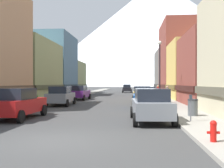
{
  "coord_description": "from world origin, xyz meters",
  "views": [
    {
      "loc": [
        2.82,
        -9.22,
        2.06
      ],
      "look_at": [
        0.02,
        26.92,
        1.95
      ],
      "focal_mm": 42.62,
      "sensor_mm": 36.0,
      "label": 1
    }
  ],
  "objects_px": {
    "parking_meter_near": "(191,104)",
    "pedestrian_2": "(157,92)",
    "car_right_1": "(144,97)",
    "potted_plant_0": "(36,98)",
    "car_right_2": "(142,94)",
    "car_driving_0": "(127,88)",
    "streetlamp_right": "(160,63)",
    "car_left_2": "(80,92)",
    "car_left_1": "(61,96)",
    "car_right_0": "(151,105)",
    "car_left_0": "(18,103)",
    "fire_hydrant_near": "(213,130)",
    "pedestrian_0": "(167,95)",
    "trash_bin_right": "(193,107)",
    "pedestrian_1": "(158,92)"
  },
  "relations": [
    {
      "from": "car_left_2",
      "to": "streetlamp_right",
      "type": "height_order",
      "value": "streetlamp_right"
    },
    {
      "from": "car_right_0",
      "to": "car_right_1",
      "type": "distance_m",
      "value": 7.85
    },
    {
      "from": "parking_meter_near",
      "to": "pedestrian_1",
      "type": "distance_m",
      "value": 22.52
    },
    {
      "from": "pedestrian_2",
      "to": "streetlamp_right",
      "type": "distance_m",
      "value": 12.5
    },
    {
      "from": "car_right_1",
      "to": "car_driving_0",
      "type": "height_order",
      "value": "same"
    },
    {
      "from": "car_right_2",
      "to": "fire_hydrant_near",
      "type": "distance_m",
      "value": 19.29
    },
    {
      "from": "car_right_2",
      "to": "car_driving_0",
      "type": "height_order",
      "value": "same"
    },
    {
      "from": "car_driving_0",
      "to": "fire_hydrant_near",
      "type": "relative_size",
      "value": 6.25
    },
    {
      "from": "car_left_2",
      "to": "car_driving_0",
      "type": "relative_size",
      "value": 1.02
    },
    {
      "from": "fire_hydrant_near",
      "to": "car_right_0",
      "type": "bearing_deg",
      "value": 107.29
    },
    {
      "from": "trash_bin_right",
      "to": "pedestrian_1",
      "type": "height_order",
      "value": "pedestrian_1"
    },
    {
      "from": "car_left_2",
      "to": "car_right_2",
      "type": "relative_size",
      "value": 1.02
    },
    {
      "from": "car_right_0",
      "to": "car_driving_0",
      "type": "xyz_separation_m",
      "value": [
        -2.2,
        44.67,
        0.0
      ]
    },
    {
      "from": "car_left_1",
      "to": "pedestrian_1",
      "type": "relative_size",
      "value": 2.71
    },
    {
      "from": "car_right_1",
      "to": "trash_bin_right",
      "type": "height_order",
      "value": "car_right_1"
    },
    {
      "from": "car_right_1",
      "to": "potted_plant_0",
      "type": "xyz_separation_m",
      "value": [
        -10.8,
        4.26,
        -0.31
      ]
    },
    {
      "from": "car_left_0",
      "to": "pedestrian_0",
      "type": "bearing_deg",
      "value": 49.36
    },
    {
      "from": "car_left_1",
      "to": "car_right_2",
      "type": "distance_m",
      "value": 8.58
    },
    {
      "from": "car_left_2",
      "to": "pedestrian_1",
      "type": "bearing_deg",
      "value": 18.55
    },
    {
      "from": "car_right_2",
      "to": "potted_plant_0",
      "type": "height_order",
      "value": "car_right_2"
    },
    {
      "from": "potted_plant_0",
      "to": "pedestrian_1",
      "type": "relative_size",
      "value": 0.51
    },
    {
      "from": "car_left_2",
      "to": "streetlamp_right",
      "type": "bearing_deg",
      "value": -40.47
    },
    {
      "from": "car_left_1",
      "to": "trash_bin_right",
      "type": "bearing_deg",
      "value": -38.98
    },
    {
      "from": "streetlamp_right",
      "to": "car_left_2",
      "type": "bearing_deg",
      "value": 139.53
    },
    {
      "from": "car_driving_0",
      "to": "pedestrian_1",
      "type": "xyz_separation_m",
      "value": [
        4.65,
        -22.66,
        0.01
      ]
    },
    {
      "from": "car_driving_0",
      "to": "parking_meter_near",
      "type": "distance_m",
      "value": 45.36
    },
    {
      "from": "car_right_1",
      "to": "car_left_0",
      "type": "bearing_deg",
      "value": -136.73
    },
    {
      "from": "pedestrian_2",
      "to": "car_left_0",
      "type": "bearing_deg",
      "value": -114.35
    },
    {
      "from": "pedestrian_2",
      "to": "car_driving_0",
      "type": "bearing_deg",
      "value": 102.06
    },
    {
      "from": "car_right_0",
      "to": "fire_hydrant_near",
      "type": "distance_m",
      "value": 5.56
    },
    {
      "from": "pedestrian_2",
      "to": "pedestrian_1",
      "type": "bearing_deg",
      "value": -90.0
    },
    {
      "from": "fire_hydrant_near",
      "to": "pedestrian_0",
      "type": "xyz_separation_m",
      "value": [
        0.8,
        17.7,
        0.38
      ]
    },
    {
      "from": "car_right_0",
      "to": "trash_bin_right",
      "type": "distance_m",
      "value": 3.09
    },
    {
      "from": "car_right_1",
      "to": "pedestrian_0",
      "type": "xyz_separation_m",
      "value": [
        2.45,
        4.55,
        0.0
      ]
    },
    {
      "from": "car_left_0",
      "to": "car_right_0",
      "type": "distance_m",
      "value": 7.64
    },
    {
      "from": "pedestrian_1",
      "to": "pedestrian_2",
      "type": "xyz_separation_m",
      "value": [
        0.0,
        0.89,
        -0.04
      ]
    },
    {
      "from": "car_left_2",
      "to": "car_left_1",
      "type": "bearing_deg",
      "value": -89.97
    },
    {
      "from": "streetlamp_right",
      "to": "parking_meter_near",
      "type": "bearing_deg",
      "value": -87.98
    },
    {
      "from": "car_right_2",
      "to": "streetlamp_right",
      "type": "bearing_deg",
      "value": -63.36
    },
    {
      "from": "potted_plant_0",
      "to": "pedestrian_2",
      "type": "relative_size",
      "value": 0.54
    },
    {
      "from": "car_left_1",
      "to": "car_right_0",
      "type": "distance_m",
      "value": 12.52
    },
    {
      "from": "trash_bin_right",
      "to": "streetlamp_right",
      "type": "xyz_separation_m",
      "value": [
        -1.0,
        9.1,
        3.34
      ]
    },
    {
      "from": "fire_hydrant_near",
      "to": "pedestrian_0",
      "type": "relative_size",
      "value": 0.43
    },
    {
      "from": "car_right_1",
      "to": "pedestrian_1",
      "type": "relative_size",
      "value": 2.68
    },
    {
      "from": "car_left_1",
      "to": "car_right_1",
      "type": "xyz_separation_m",
      "value": [
        7.6,
        -2.1,
        0.0
      ]
    },
    {
      "from": "pedestrian_1",
      "to": "car_right_0",
      "type": "bearing_deg",
      "value": -96.34
    },
    {
      "from": "car_right_1",
      "to": "pedestrian_2",
      "type": "bearing_deg",
      "value": 80.75
    },
    {
      "from": "parking_meter_near",
      "to": "pedestrian_2",
      "type": "bearing_deg",
      "value": 88.78
    },
    {
      "from": "car_left_1",
      "to": "car_right_0",
      "type": "bearing_deg",
      "value": -52.61
    },
    {
      "from": "car_driving_0",
      "to": "pedestrian_2",
      "type": "relative_size",
      "value": 2.79
    }
  ]
}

